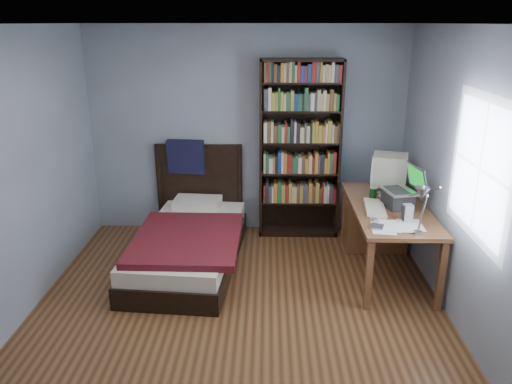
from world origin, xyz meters
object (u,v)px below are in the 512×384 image
Objects in this scene: desk_lamp at (422,198)px; speaker at (408,213)px; desk at (378,219)px; crt_monitor at (388,170)px; soda_can at (373,194)px; bed at (190,239)px; laptop at (400,196)px; keyboard at (375,208)px; bookshelf at (300,150)px.

speaker is (0.10, 0.66, -0.39)m from desk_lamp.
crt_monitor reaches higher than desk.
soda_can is at bearing -118.25° from desk.
laptop is at bearing -5.37° from bed.
laptop is 0.29m from keyboard.
laptop is at bearing -42.58° from soda_can.
desk is at bearing 61.75° from soda_can.
desk_lamp is 2.22m from bookshelf.
desk is 2.74× the size of desk_lamp.
speaker is at bearing -15.22° from bed.
desk is 0.93m from speaker.
crt_monitor is at bearing 53.90° from soda_can.
speaker is at bearing -56.08° from bookshelf.
bookshelf reaches higher than crt_monitor.
soda_can is (-0.13, -0.25, 0.38)m from desk.
soda_can is at bearing 94.91° from desk_lamp.
laptop is at bearing -78.63° from desk.
speaker is (-0.01, -0.88, -0.16)m from crt_monitor.
desk_lamp reaches higher than keyboard.
bed is at bearing 158.19° from speaker.
crt_monitor is at bearing 91.56° from laptop.
desk_lamp reaches higher than desk.
laptop is at bearing 83.54° from desk_lamp.
speaker is at bearing -93.07° from laptop.
keyboard is at bearing -8.43° from bed.
keyboard reaches higher than desk.
bookshelf is 1.68m from bed.
bed is at bearing -173.18° from desk.
speaker reaches higher than keyboard.
laptop is 0.21× the size of bookshelf.
desk is at bearing -151.93° from crt_monitor.
crt_monitor is 0.67m from keyboard.
laptop reaches higher than keyboard.
desk_lamp is 3.50× the size of speaker.
bed reaches higher than keyboard.
soda_can is at bearing 137.42° from laptop.
bookshelf is at bearing 128.65° from keyboard.
desk_lamp reaches higher than speaker.
crt_monitor reaches higher than soda_can.
bookshelf reaches higher than speaker.
soda_can reaches higher than keyboard.
keyboard is (-0.14, 0.96, -0.45)m from desk_lamp.
desk is at bearing 78.53° from keyboard.
desk is 0.75× the size of bookshelf.
crt_monitor is 2.73× the size of speaker.
laptop is at bearing 23.10° from keyboard.
crt_monitor reaches higher than keyboard.
desk is at bearing -32.57° from bookshelf.
bed is (-2.17, -0.29, -0.71)m from crt_monitor.
speaker is 0.08× the size of bed.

